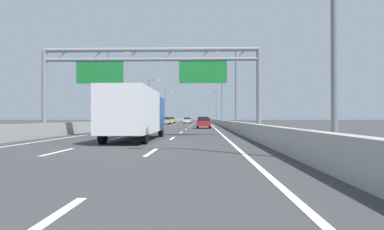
{
  "coord_description": "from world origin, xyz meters",
  "views": [
    {
      "loc": [
        3.78,
        -0.58,
        1.32
      ],
      "look_at": [
        1.37,
        73.68,
        1.93
      ],
      "focal_mm": 32.32,
      "sensor_mm": 36.0,
      "label": 1
    }
  ],
  "objects": [
    {
      "name": "lane_dash_right_17",
      "position": [
        1.8,
        156.5,
        0.01
      ],
      "size": [
        0.16,
        3.0,
        0.01
      ],
      "primitive_type": "cube",
      "color": "white",
      "rests_on": "ground_plane"
    },
    {
      "name": "edge_line_left",
      "position": [
        -5.25,
        88.0,
        0.01
      ],
      "size": [
        0.16,
        176.0,
        0.01
      ],
      "primitive_type": "cube",
      "color": "white",
      "rests_on": "ground_plane"
    },
    {
      "name": "lane_dash_right_4",
      "position": [
        1.8,
        39.5,
        0.01
      ],
      "size": [
        0.16,
        3.0,
        0.01
      ],
      "primitive_type": "cube",
      "color": "white",
      "rests_on": "ground_plane"
    },
    {
      "name": "lane_dash_right_10",
      "position": [
        1.8,
        93.5,
        0.01
      ],
      "size": [
        0.16,
        3.0,
        0.01
      ],
      "primitive_type": "cube",
      "color": "white",
      "rests_on": "ground_plane"
    },
    {
      "name": "streetlamp_right_mid",
      "position": [
        7.47,
        40.88,
        5.4
      ],
      "size": [
        2.58,
        0.28,
        9.5
      ],
      "color": "slate",
      "rests_on": "ground_plane"
    },
    {
      "name": "lane_dash_right_14",
      "position": [
        1.8,
        129.5,
        0.01
      ],
      "size": [
        0.16,
        3.0,
        0.01
      ],
      "primitive_type": "cube",
      "color": "white",
      "rests_on": "ground_plane"
    },
    {
      "name": "lane_dash_left_15",
      "position": [
        -1.8,
        138.5,
        0.01
      ],
      "size": [
        0.16,
        3.0,
        0.01
      ],
      "primitive_type": "cube",
      "color": "white",
      "rests_on": "ground_plane"
    },
    {
      "name": "lane_dash_left_3",
      "position": [
        -1.8,
        30.5,
        0.01
      ],
      "size": [
        0.16,
        3.0,
        0.01
      ],
      "primitive_type": "cube",
      "color": "white",
      "rests_on": "ground_plane"
    },
    {
      "name": "lane_dash_left_5",
      "position": [
        -1.8,
        48.5,
        0.01
      ],
      "size": [
        0.16,
        3.0,
        0.01
      ],
      "primitive_type": "cube",
      "color": "white",
      "rests_on": "ground_plane"
    },
    {
      "name": "black_car",
      "position": [
        -3.6,
        40.24,
        0.74
      ],
      "size": [
        1.85,
        4.47,
        1.43
      ],
      "color": "black",
      "rests_on": "ground_plane"
    },
    {
      "name": "lane_dash_left_9",
      "position": [
        -1.8,
        84.5,
        0.01
      ],
      "size": [
        0.16,
        3.0,
        0.01
      ],
      "primitive_type": "cube",
      "color": "white",
      "rests_on": "ground_plane"
    },
    {
      "name": "lane_dash_left_1",
      "position": [
        -1.8,
        12.5,
        0.01
      ],
      "size": [
        0.16,
        3.0,
        0.01
      ],
      "primitive_type": "cube",
      "color": "white",
      "rests_on": "ground_plane"
    },
    {
      "name": "green_car",
      "position": [
        3.74,
        57.96,
        0.77
      ],
      "size": [
        1.8,
        4.13,
        1.52
      ],
      "color": "#1E7A38",
      "rests_on": "ground_plane"
    },
    {
      "name": "lane_dash_left_17",
      "position": [
        -1.8,
        156.5,
        0.01
      ],
      "size": [
        0.16,
        3.0,
        0.01
      ],
      "primitive_type": "cube",
      "color": "white",
      "rests_on": "ground_plane"
    },
    {
      "name": "lane_dash_left_14",
      "position": [
        -1.8,
        129.5,
        0.01
      ],
      "size": [
        0.16,
        3.0,
        0.01
      ],
      "primitive_type": "cube",
      "color": "white",
      "rests_on": "ground_plane"
    },
    {
      "name": "lane_dash_right_15",
      "position": [
        1.8,
        138.5,
        0.01
      ],
      "size": [
        0.16,
        3.0,
        0.01
      ],
      "primitive_type": "cube",
      "color": "white",
      "rests_on": "ground_plane"
    },
    {
      "name": "lane_dash_left_11",
      "position": [
        -1.8,
        102.5,
        0.01
      ],
      "size": [
        0.16,
        3.0,
        0.01
      ],
      "primitive_type": "cube",
      "color": "white",
      "rests_on": "ground_plane"
    },
    {
      "name": "lane_dash_right_16",
      "position": [
        1.8,
        147.5,
        0.01
      ],
      "size": [
        0.16,
        3.0,
        0.01
      ],
      "primitive_type": "cube",
      "color": "white",
      "rests_on": "ground_plane"
    },
    {
      "name": "lane_dash_right_0",
      "position": [
        1.8,
        3.5,
        0.01
      ],
      "size": [
        0.16,
        3.0,
        0.01
      ],
      "primitive_type": "cube",
      "color": "white",
      "rests_on": "ground_plane"
    },
    {
      "name": "barrier_right",
      "position": [
        6.9,
        110.0,
        0.47
      ],
      "size": [
        0.45,
        220.0,
        0.95
      ],
      "color": "#9E9E99",
      "rests_on": "ground_plane"
    },
    {
      "name": "streetlamp_left_distant",
      "position": [
        -7.47,
        102.9,
        5.4
      ],
      "size": [
        2.58,
        0.28,
        9.5
      ],
      "color": "slate",
      "rests_on": "ground_plane"
    },
    {
      "name": "lane_dash_right_9",
      "position": [
        1.8,
        84.5,
        0.01
      ],
      "size": [
        0.16,
        3.0,
        0.01
      ],
      "primitive_type": "cube",
      "color": "white",
      "rests_on": "ground_plane"
    },
    {
      "name": "lane_dash_left_8",
      "position": [
        -1.8,
        75.5,
        0.01
      ],
      "size": [
        0.16,
        3.0,
        0.01
      ],
      "primitive_type": "cube",
      "color": "white",
      "rests_on": "ground_plane"
    },
    {
      "name": "lane_dash_right_7",
      "position": [
        1.8,
        66.5,
        0.01
      ],
      "size": [
        0.16,
        3.0,
        0.01
      ],
      "primitive_type": "cube",
      "color": "white",
      "rests_on": "ground_plane"
    },
    {
      "name": "lane_dash_right_11",
      "position": [
        1.8,
        102.5,
        0.01
      ],
      "size": [
        0.16,
        3.0,
        0.01
      ],
      "primitive_type": "cube",
      "color": "white",
      "rests_on": "ground_plane"
    },
    {
      "name": "lane_dash_left_13",
      "position": [
        -1.8,
        120.5,
        0.01
      ],
      "size": [
        0.16,
        3.0,
        0.01
      ],
      "primitive_type": "cube",
      "color": "white",
      "rests_on": "ground_plane"
    },
    {
      "name": "silver_car",
      "position": [
        -3.6,
        67.14,
        0.75
      ],
      "size": [
        1.79,
        4.32,
        1.46
      ],
      "color": "#A8ADB2",
      "rests_on": "ground_plane"
    },
    {
      "name": "lane_dash_right_13",
      "position": [
        1.8,
        120.5,
        0.01
      ],
      "size": [
        0.16,
        3.0,
        0.01
      ],
      "primitive_type": "cube",
      "color": "white",
      "rests_on": "ground_plane"
    },
    {
      "name": "streetlamp_left_mid",
      "position": [
        -7.47,
        40.88,
        5.4
      ],
      "size": [
        2.58,
        0.28,
        9.5
      ],
      "color": "slate",
      "rests_on": "ground_plane"
    },
    {
      "name": "lane_dash_left_16",
      "position": [
        -1.8,
        147.5,
        0.01
      ],
      "size": [
        0.16,
        3.0,
        0.01
      ],
      "primitive_type": "cube",
      "color": "white",
      "rests_on": "ground_plane"
    },
    {
      "name": "box_truck",
      "position": [
        -0.22,
        19.57,
        1.65
      ],
      "size": [
        2.4,
        8.99,
        2.93
      ],
      "color": "#194799",
      "rests_on": "ground_plane"
    },
    {
      "name": "streetlamp_right_distant",
      "position": [
        7.47,
        102.9,
        5.4
      ],
      "size": [
        2.58,
        0.28,
        9.5
      ],
      "color": "slate",
      "rests_on": "ground_plane"
    },
    {
      "name": "streetlamp_left_far",
      "position": [
        -7.47,
        71.89,
        5.4
      ],
      "size": [
        2.58,
        0.28,
        9.5
      ],
      "color": "slate",
      "rests_on": "ground_plane"
    },
    {
      "name": "lane_dash_left_4",
      "position": [
        -1.8,
        39.5,
        0.01
      ],
      "size": [
        0.16,
        3.0,
        0.01
      ],
      "primitive_type": "cube",
      "color": "white",
      "rests_on": "ground_plane"
    },
    {
      "name": "lane_dash_left_10",
      "position": [
        -1.8,
        93.5,
        0.01
      ],
      "size": [
        0.16,
        3.0,
        0.01
      ],
      "primitive_type": "cube",
      "color": "white",
      "rests_on": "ground_plane"
    },
    {
      "name": "lane_dash_right_8",
      "position": [
        1.8,
        75.5,
        0.01
      ],
      "size": [
        0.16,
        3.0,
        0.01
      ],
      "primitive_type": "cube",
      "color": "white",
      "rests_on": "ground_plane"
    },
    {
      "name": "lane_dash_right_6",
      "position": [
        1.8,
        57.5,
        0.01
      ],
      "size": [
        0.16,
        3.0,
        0.01
      ],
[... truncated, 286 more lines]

